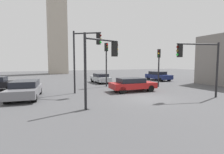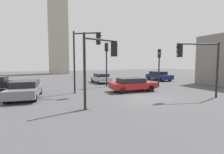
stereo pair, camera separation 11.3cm
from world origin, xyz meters
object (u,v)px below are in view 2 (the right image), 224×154
traffic_light_0 (198,57)px  traffic_light_3 (159,61)px  traffic_light_1 (107,56)px  car_2 (101,78)px  car_3 (25,89)px  car_4 (132,84)px  traffic_light_4 (101,57)px  car_0 (159,76)px  traffic_light_2 (85,50)px

traffic_light_0 → traffic_light_3: 6.63m
traffic_light_1 → car_2: bearing=156.0°
car_3 → car_4: size_ratio=1.06×
car_2 → traffic_light_4: bearing=159.0°
traffic_light_0 → car_0: 14.46m
car_4 → car_0: bearing=42.3°
traffic_light_0 → traffic_light_2: bearing=-21.6°
traffic_light_2 → car_2: traffic_light_2 is taller
traffic_light_1 → car_3: traffic_light_1 is taller
traffic_light_2 → car_3: (-5.09, 0.06, -3.36)m
car_2 → car_4: (0.44, -8.24, 0.02)m
car_4 → car_3: bearing=179.4°
traffic_light_3 → car_0: traffic_light_3 is taller
car_2 → car_3: 11.95m
traffic_light_1 → car_4: bearing=-0.6°
traffic_light_4 → car_3: size_ratio=0.94×
traffic_light_2 → car_3: 6.09m
traffic_light_1 → car_3: 9.82m
traffic_light_2 → car_3: traffic_light_2 is taller
car_2 → car_3: bearing=127.7°
traffic_light_2 → car_0: traffic_light_2 is taller
traffic_light_1 → car_0: (10.74, 3.37, -2.92)m
traffic_light_1 → car_0: size_ratio=1.13×
traffic_light_0 → car_3: (-12.89, 5.71, -2.58)m
traffic_light_1 → traffic_light_3: (5.65, -2.81, -0.50)m
traffic_light_3 → car_2: bearing=-88.9°
traffic_light_4 → car_2: 13.48m
traffic_light_4 → traffic_light_1: bearing=51.2°
car_4 → traffic_light_0: bearing=-53.9°
traffic_light_3 → car_4: size_ratio=0.96×
traffic_light_0 → car_3: 14.33m
traffic_light_0 → traffic_light_3: traffic_light_0 is taller
car_2 → car_3: (-9.30, -7.51, 0.03)m
traffic_light_1 → traffic_light_4: (-3.82, -8.53, -0.41)m
traffic_light_3 → traffic_light_4: size_ratio=0.96×
car_2 → car_3: car_3 is taller
traffic_light_3 → car_0: bearing=-165.0°
traffic_light_3 → car_4: (-4.57, -1.50, -2.45)m
traffic_light_1 → car_0: 11.63m
traffic_light_1 → traffic_light_4: bearing=-38.8°
traffic_light_3 → car_4: 5.40m
traffic_light_4 → car_4: traffic_light_4 is taller
traffic_light_2 → car_2: (4.21, 7.57, -3.39)m
car_0 → traffic_light_1: bearing=-73.4°
traffic_light_4 → car_3: (-4.84, 4.95, -2.53)m
traffic_light_0 → car_4: size_ratio=0.97×
car_4 → car_2: bearing=96.8°
traffic_light_1 → car_4: 5.34m
traffic_light_4 → car_4: (4.90, 4.21, -2.54)m
traffic_light_3 → traffic_light_2: bearing=-30.4°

